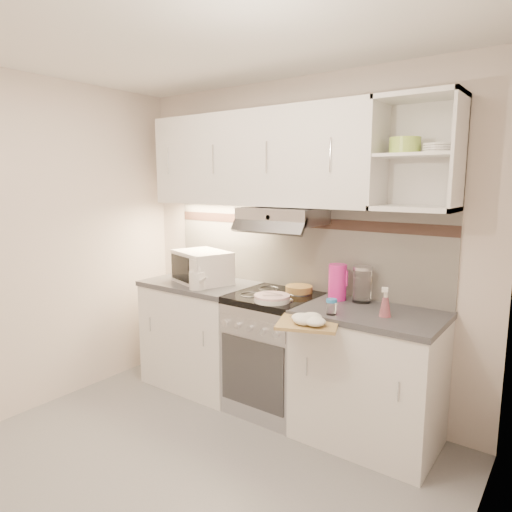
{
  "coord_description": "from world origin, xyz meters",
  "views": [
    {
      "loc": [
        1.82,
        -1.65,
        1.73
      ],
      "look_at": [
        -0.07,
        0.95,
        1.2
      ],
      "focal_mm": 32.0,
      "sensor_mm": 36.0,
      "label": 1
    }
  ],
  "objects": [
    {
      "name": "room_shell",
      "position": [
        0.0,
        0.37,
        1.63
      ],
      "size": [
        3.04,
        2.84,
        2.52
      ],
      "color": "beige",
      "rests_on": "ground"
    },
    {
      "name": "electric_range",
      "position": [
        0.0,
        1.1,
        0.45
      ],
      "size": [
        0.6,
        0.6,
        0.9
      ],
      "color": "#B7B7BC",
      "rests_on": "ground"
    },
    {
      "name": "watering_can",
      "position": [
        -0.58,
        0.88,
        0.98
      ],
      "size": [
        0.24,
        0.16,
        0.21
      ],
      "rotation": [
        0.0,
        0.0,
        -0.41
      ],
      "color": "silver",
      "rests_on": "worktop_left"
    },
    {
      "name": "base_cabinet_right",
      "position": [
        0.75,
        1.1,
        0.43
      ],
      "size": [
        0.9,
        0.6,
        0.86
      ],
      "primitive_type": "cube",
      "color": "white",
      "rests_on": "ground"
    },
    {
      "name": "glass_jar",
      "position": [
        0.61,
        1.27,
        1.03
      ],
      "size": [
        0.13,
        0.13,
        0.25
      ],
      "rotation": [
        0.0,
        0.0,
        -0.26
      ],
      "color": "white",
      "rests_on": "worktop_right"
    },
    {
      "name": "base_cabinet_left",
      "position": [
        -0.75,
        1.1,
        0.43
      ],
      "size": [
        0.9,
        0.6,
        0.86
      ],
      "primitive_type": "cube",
      "color": "white",
      "rests_on": "ground"
    },
    {
      "name": "bread_loaf",
      "position": [
        0.11,
        1.26,
        0.93
      ],
      "size": [
        0.2,
        0.2,
        0.05
      ],
      "primitive_type": "cylinder",
      "color": "olive",
      "rests_on": "electric_range"
    },
    {
      "name": "worktop_left",
      "position": [
        -0.75,
        1.1,
        0.88
      ],
      "size": [
        0.92,
        0.62,
        0.04
      ],
      "primitive_type": "cube",
      "color": "#47474C",
      "rests_on": "base_cabinet_left"
    },
    {
      "name": "plate_stack",
      "position": [
        0.09,
        0.92,
        0.92
      ],
      "size": [
        0.25,
        0.25,
        0.05
      ],
      "rotation": [
        0.0,
        0.0,
        0.16
      ],
      "color": "silver",
      "rests_on": "electric_range"
    },
    {
      "name": "microwave",
      "position": [
        -0.72,
        1.08,
        1.03
      ],
      "size": [
        0.55,
        0.48,
        0.26
      ],
      "rotation": [
        0.0,
        0.0,
        -0.32
      ],
      "color": "silver",
      "rests_on": "worktop_left"
    },
    {
      "name": "spice_jar",
      "position": [
        0.57,
        0.88,
        0.95
      ],
      "size": [
        0.07,
        0.07,
        0.1
      ],
      "rotation": [
        0.0,
        0.0,
        -0.1
      ],
      "color": "white",
      "rests_on": "worktop_right"
    },
    {
      "name": "spray_bottle",
      "position": [
        0.86,
        1.04,
        0.98
      ],
      "size": [
        0.08,
        0.08,
        0.2
      ],
      "rotation": [
        0.0,
        0.0,
        0.34
      ],
      "color": "pink",
      "rests_on": "worktop_right"
    },
    {
      "name": "pink_pitcher",
      "position": [
        0.44,
        1.24,
        1.03
      ],
      "size": [
        0.14,
        0.13,
        0.25
      ],
      "rotation": [
        0.0,
        0.0,
        0.24
      ],
      "color": "#D8228F",
      "rests_on": "worktop_right"
    },
    {
      "name": "ground",
      "position": [
        0.0,
        0.0,
        0.0
      ],
      "size": [
        3.0,
        3.0,
        0.0
      ],
      "primitive_type": "plane",
      "color": "gray",
      "rests_on": "ground"
    },
    {
      "name": "dish_towel",
      "position": [
        0.52,
        0.7,
        0.91
      ],
      "size": [
        0.25,
        0.22,
        0.06
      ],
      "primitive_type": null,
      "rotation": [
        0.0,
        0.0,
        0.09
      ],
      "color": "silver",
      "rests_on": "cutting_board"
    },
    {
      "name": "worktop_right",
      "position": [
        0.75,
        1.1,
        0.88
      ],
      "size": [
        0.92,
        0.62,
        0.04
      ],
      "primitive_type": "cube",
      "color": "#47474C",
      "rests_on": "base_cabinet_right"
    },
    {
      "name": "cutting_board",
      "position": [
        0.5,
        0.72,
        0.87
      ],
      "size": [
        0.46,
        0.43,
        0.02
      ],
      "primitive_type": "cube",
      "rotation": [
        0.0,
        0.0,
        0.36
      ],
      "color": "#A38752",
      "rests_on": "base_cabinet_right"
    }
  ]
}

